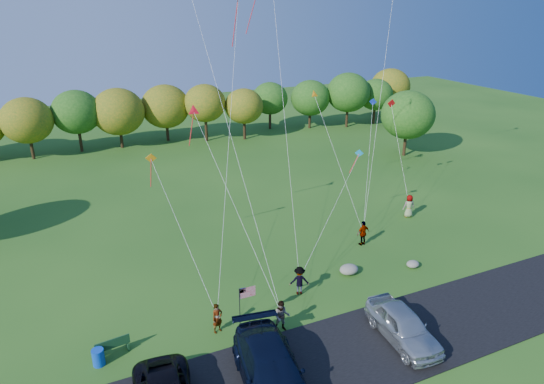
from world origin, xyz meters
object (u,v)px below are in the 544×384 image
(flyer_e, at_px, (409,206))
(trash_barrel, at_px, (98,357))
(flyer_a, at_px, (217,318))
(flyer_b, at_px, (282,316))
(flyer_d, at_px, (363,233))
(minivan_silver, at_px, (403,326))
(flyer_c, at_px, (299,281))
(minivan_navy, at_px, (272,372))
(park_bench, at_px, (113,346))

(flyer_e, bearing_deg, trash_barrel, 31.95)
(flyer_a, xyz_separation_m, flyer_b, (3.19, -1.35, 0.05))
(flyer_d, xyz_separation_m, trash_barrel, (-19.06, -5.07, -0.51))
(flyer_d, xyz_separation_m, flyer_e, (6.30, 2.55, 0.01))
(flyer_d, height_order, trash_barrel, flyer_d)
(minivan_silver, height_order, flyer_c, flyer_c)
(minivan_navy, relative_size, flyer_b, 3.70)
(minivan_navy, distance_m, minivan_silver, 7.71)
(minivan_navy, bearing_deg, flyer_d, 49.03)
(flyer_d, distance_m, flyer_e, 6.79)
(minivan_navy, xyz_separation_m, flyer_d, (12.03, 10.13, -0.08))
(minivan_silver, distance_m, trash_barrel, 15.49)
(flyer_c, height_order, trash_barrel, flyer_c)
(flyer_a, height_order, trash_barrel, flyer_a)
(flyer_a, relative_size, trash_barrel, 1.94)
(park_bench, bearing_deg, flyer_c, -1.91)
(flyer_e, bearing_deg, flyer_a, 36.90)
(minivan_silver, bearing_deg, flyer_a, 155.42)
(flyer_d, bearing_deg, flyer_b, 26.41)
(minivan_silver, distance_m, flyer_a, 9.81)
(minivan_navy, distance_m, flyer_d, 15.73)
(flyer_d, height_order, park_bench, flyer_d)
(park_bench, bearing_deg, flyer_b, -18.66)
(minivan_navy, distance_m, flyer_a, 5.13)
(flyer_a, bearing_deg, minivan_silver, -46.05)
(park_bench, relative_size, trash_barrel, 1.96)
(flyer_c, height_order, flyer_e, flyer_e)
(flyer_d, distance_m, trash_barrel, 19.73)
(flyer_c, bearing_deg, flyer_d, -131.43)
(flyer_e, height_order, park_bench, flyer_e)
(trash_barrel, bearing_deg, minivan_navy, -35.76)
(minivan_navy, relative_size, flyer_c, 3.67)
(flyer_c, distance_m, flyer_e, 14.86)
(flyer_a, xyz_separation_m, flyer_c, (5.71, 1.39, 0.05))
(trash_barrel, bearing_deg, flyer_b, -8.28)
(flyer_a, bearing_deg, flyer_c, -3.33)
(flyer_e, xyz_separation_m, trash_barrel, (-25.35, -7.62, -0.51))
(flyer_b, relative_size, flyer_e, 0.95)
(flyer_e, relative_size, trash_barrel, 2.16)
(flyer_c, bearing_deg, park_bench, 25.92)
(flyer_a, height_order, flyer_b, flyer_b)
(minivan_silver, relative_size, flyer_b, 2.79)
(minivan_navy, bearing_deg, flyer_c, 62.03)
(flyer_b, relative_size, flyer_c, 0.99)
(flyer_e, bearing_deg, flyer_b, 44.51)
(flyer_b, distance_m, trash_barrel, 9.46)
(flyer_b, height_order, trash_barrel, flyer_b)
(minivan_silver, relative_size, flyer_e, 2.65)
(flyer_b, bearing_deg, flyer_c, 72.47)
(minivan_navy, height_order, flyer_d, minivan_navy)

